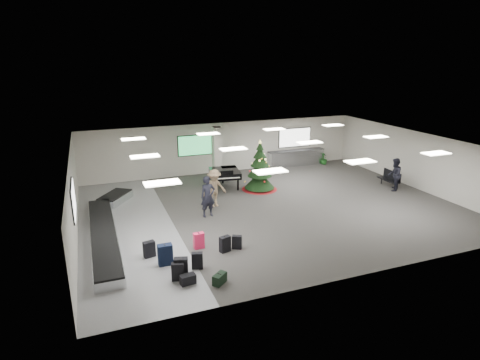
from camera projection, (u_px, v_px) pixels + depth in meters
name	position (u px, v px, depth m)	size (l,w,h in m)	color
ground	(271.00, 207.00, 19.98)	(18.00, 18.00, 0.00)	#383633
room_envelope	(259.00, 159.00, 19.75)	(18.02, 14.02, 3.21)	beige
baggage_carousel	(106.00, 227.00, 17.16)	(2.28, 9.71, 0.43)	silver
service_counter	(296.00, 158.00, 27.46)	(4.05, 0.65, 1.08)	silver
suitcase_0	(181.00, 268.00, 13.55)	(0.51, 0.38, 0.74)	black
suitcase_1	(197.00, 261.00, 14.14)	(0.43, 0.31, 0.62)	black
pink_suitcase	(199.00, 241.00, 15.63)	(0.42, 0.25, 0.66)	#ED1E4F
suitcase_3	(225.00, 244.00, 15.36)	(0.47, 0.35, 0.65)	black
navy_suitcase	(165.00, 255.00, 14.36)	(0.51, 0.30, 0.81)	black
suitcase_5	(178.00, 272.00, 13.39)	(0.46, 0.33, 0.64)	black
green_duffel	(220.00, 279.00, 13.22)	(0.57, 0.54, 0.37)	black
suitcase_7	(237.00, 242.00, 15.61)	(0.42, 0.35, 0.56)	black
suitcase_8	(149.00, 249.00, 14.95)	(0.46, 0.33, 0.64)	black
black_duffel	(188.00, 279.00, 13.20)	(0.54, 0.35, 0.35)	black
christmas_tree	(260.00, 173.00, 22.39)	(2.00, 2.00, 2.85)	#651208
grand_piano	(225.00, 173.00, 22.76)	(1.88, 2.28, 1.17)	black
bench	(390.00, 178.00, 23.01)	(0.56, 1.48, 0.92)	black
traveler_a	(208.00, 197.00, 18.59)	(0.71, 0.46, 1.94)	black
traveler_b	(214.00, 188.00, 19.84)	(1.23, 0.71, 1.91)	#91775A
traveler_bench	(394.00, 175.00, 22.22)	(0.90, 0.70, 1.84)	black
potted_plant_left	(259.00, 164.00, 26.39)	(0.44, 0.35, 0.79)	#133C14
potted_plant_right	(324.00, 159.00, 27.80)	(0.45, 0.45, 0.81)	#133C14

